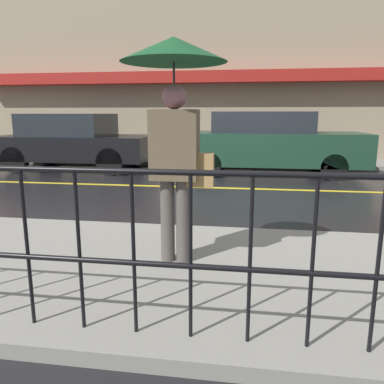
% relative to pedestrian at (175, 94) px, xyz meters
% --- Properties ---
extents(ground_plane, '(80.00, 80.00, 0.00)m').
position_rel_pedestrian_xyz_m(ground_plane, '(0.15, 4.19, -1.64)').
color(ground_plane, black).
extents(sidewalk_near, '(28.00, 2.61, 0.11)m').
position_rel_pedestrian_xyz_m(sidewalk_near, '(0.15, -0.16, -1.59)').
color(sidewalk_near, gray).
rests_on(sidewalk_near, ground_plane).
extents(sidewalk_far, '(28.00, 1.67, 0.11)m').
position_rel_pedestrian_xyz_m(sidewalk_far, '(0.15, 8.06, -1.59)').
color(sidewalk_far, gray).
rests_on(sidewalk_far, ground_plane).
extents(lane_marking, '(25.20, 0.12, 0.01)m').
position_rel_pedestrian_xyz_m(lane_marking, '(0.15, 4.19, -1.64)').
color(lane_marking, gold).
rests_on(lane_marking, ground_plane).
extents(building_storefront, '(28.00, 0.85, 6.05)m').
position_rel_pedestrian_xyz_m(building_storefront, '(0.15, 9.02, 1.36)').
color(building_storefront, gray).
rests_on(building_storefront, ground_plane).
extents(railing_foreground, '(12.00, 0.04, 1.05)m').
position_rel_pedestrian_xyz_m(railing_foreground, '(0.15, -1.21, -0.88)').
color(railing_foreground, black).
rests_on(railing_foreground, sidewalk_near).
extents(pedestrian, '(0.92, 0.92, 2.01)m').
position_rel_pedestrian_xyz_m(pedestrian, '(0.00, 0.00, 0.00)').
color(pedestrian, '#4C4742').
rests_on(pedestrian, sidewalk_near).
extents(car_black, '(4.12, 1.90, 1.49)m').
position_rel_pedestrian_xyz_m(car_black, '(-4.02, 6.29, -0.88)').
color(car_black, black).
rests_on(car_black, ground_plane).
extents(car_dark_green, '(4.59, 1.78, 1.54)m').
position_rel_pedestrian_xyz_m(car_dark_green, '(1.12, 6.29, -0.86)').
color(car_dark_green, '#193828').
rests_on(car_dark_green, ground_plane).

